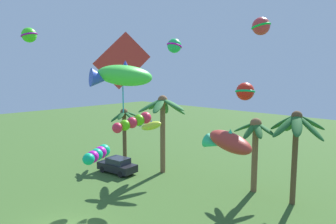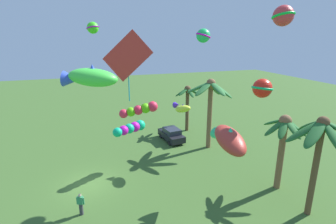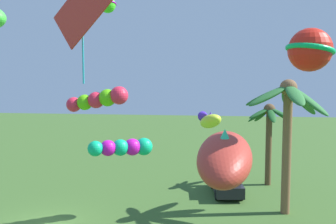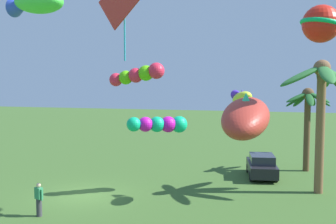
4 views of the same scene
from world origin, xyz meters
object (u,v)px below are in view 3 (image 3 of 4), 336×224
kite_tube_0 (123,147)px  kite_fish_1 (225,157)px  kite_ball_6 (310,50)px  parked_car_0 (226,183)px  kite_ball_2 (107,5)px  kite_fish_3 (210,120)px  kite_tube_5 (99,99)px  palm_tree_0 (288,111)px  palm_tree_1 (269,124)px  kite_diamond_8 (82,10)px

kite_tube_0 → kite_fish_1: kite_fish_1 is taller
kite_ball_6 → parked_car_0: bearing=-170.5°
kite_ball_2 → kite_fish_3: (5.53, 6.84, -6.88)m
kite_tube_5 → kite_tube_0: bearing=-179.2°
palm_tree_0 → parked_car_0: size_ratio=1.84×
palm_tree_1 → kite_fish_3: (8.29, -3.95, 1.14)m
kite_fish_1 → parked_car_0: bearing=178.4°
kite_tube_0 → kite_fish_3: (0.61, 4.54, 1.59)m
kite_fish_3 → kite_ball_6: bearing=24.8°
parked_car_0 → kite_ball_2: kite_ball_2 is taller
palm_tree_0 → kite_ball_2: (-2.83, -11.02, 6.58)m
kite_ball_2 → kite_tube_5: kite_ball_2 is taller
palm_tree_1 → parked_car_0: palm_tree_1 is taller
kite_ball_2 → kite_tube_5: bearing=14.9°
kite_tube_0 → kite_fish_3: kite_fish_3 is taller
kite_fish_1 → kite_diamond_8: bearing=-121.5°
kite_tube_5 → kite_diamond_8: kite_diamond_8 is taller
kite_fish_1 → kite_diamond_8: size_ratio=0.82×
palm_tree_1 → kite_tube_5: bearing=-35.9°
kite_tube_0 → palm_tree_0: bearing=103.5°
parked_car_0 → kite_ball_6: (12.32, 2.07, 7.56)m
palm_tree_1 → kite_fish_1: bearing=-12.3°
kite_tube_0 → kite_fish_3: size_ratio=1.43×
palm_tree_0 → kite_diamond_8: 11.96m
palm_tree_0 → palm_tree_1: bearing=-177.7°
parked_car_0 → kite_ball_6: 14.61m
kite_fish_3 → kite_diamond_8: 7.78m
kite_fish_3 → kite_ball_6: kite_ball_6 is taller
palm_tree_1 → kite_ball_2: (2.76, -10.79, 8.02)m
kite_tube_5 → kite_ball_6: kite_ball_6 is taller
parked_car_0 → kite_ball_6: bearing=9.5°
kite_tube_0 → parked_car_0: bearing=132.7°
kite_fish_1 → kite_tube_5: (-3.46, -5.13, 1.54)m
palm_tree_0 → kite_tube_5: (6.05, -8.66, 0.86)m
kite_fish_1 → kite_ball_6: bearing=94.4°
kite_tube_5 → kite_diamond_8: 3.73m
kite_fish_1 → kite_ball_2: size_ratio=2.36×
kite_tube_0 → kite_tube_5: bearing=0.8°
kite_ball_2 → kite_tube_5: 10.83m
kite_diamond_8 → kite_tube_5: bearing=80.6°
kite_fish_1 → kite_fish_3: kite_fish_1 is taller
kite_ball_2 → kite_fish_1: bearing=31.3°
kite_ball_6 → kite_ball_2: bearing=-140.8°
palm_tree_0 → kite_tube_5: bearing=-55.1°
palm_tree_0 → kite_ball_6: size_ratio=3.96×
parked_car_0 → kite_ball_2: size_ratio=2.48×
kite_ball_2 → kite_fish_3: kite_ball_2 is taller
kite_ball_6 → palm_tree_0: bearing=173.2°
kite_tube_0 → kite_ball_6: 11.38m
palm_tree_1 → kite_tube_0: 11.45m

